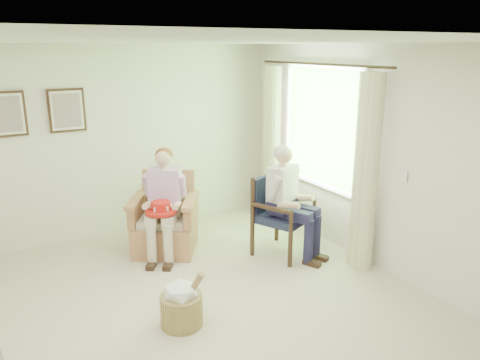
{
  "coord_description": "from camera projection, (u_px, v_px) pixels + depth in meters",
  "views": [
    {
      "loc": [
        -1.49,
        -3.56,
        2.57
      ],
      "look_at": [
        1.13,
        1.03,
        1.05
      ],
      "focal_mm": 35.0,
      "sensor_mm": 36.0,
      "label": 1
    }
  ],
  "objects": [
    {
      "name": "ceiling",
      "position": [
        180.0,
        42.0,
        3.67
      ],
      "size": [
        5.0,
        5.5,
        0.02
      ],
      "primitive_type": "cube",
      "color": "white",
      "rests_on": "back_wall"
    },
    {
      "name": "curtain_right",
      "position": [
        271.0,
        144.0,
        7.0
      ],
      "size": [
        0.34,
        0.34,
        2.3
      ],
      "primitive_type": "cylinder",
      "color": "beige",
      "rests_on": "ground"
    },
    {
      "name": "framed_print_left",
      "position": [
        6.0,
        114.0,
        5.61
      ],
      "size": [
        0.45,
        0.05,
        0.55
      ],
      "color": "#382114",
      "rests_on": "back_wall"
    },
    {
      "name": "back_wall",
      "position": [
        105.0,
        143.0,
        6.32
      ],
      "size": [
        5.0,
        0.04,
        2.6
      ],
      "primitive_type": "cube",
      "color": "silver",
      "rests_on": "ground"
    },
    {
      "name": "window",
      "position": [
        322.0,
        124.0,
        6.13
      ],
      "size": [
        0.13,
        2.5,
        1.63
      ],
      "color": "#2D6B23",
      "rests_on": "right_wall"
    },
    {
      "name": "framed_print_right",
      "position": [
        67.0,
        110.0,
        5.95
      ],
      "size": [
        0.45,
        0.05,
        0.55
      ],
      "color": "#382114",
      "rests_on": "back_wall"
    },
    {
      "name": "red_hat",
      "position": [
        161.0,
        209.0,
        5.64
      ],
      "size": [
        0.38,
        0.38,
        0.14
      ],
      "color": "red",
      "rests_on": "person_wicker"
    },
    {
      "name": "right_wall",
      "position": [
        392.0,
        164.0,
        5.22
      ],
      "size": [
        0.04,
        5.5,
        2.6
      ],
      "primitive_type": "cube",
      "color": "silver",
      "rests_on": "ground"
    },
    {
      "name": "wicker_armchair",
      "position": [
        164.0,
        226.0,
        6.05
      ],
      "size": [
        0.78,
        0.78,
        1.0
      ],
      "rotation": [
        0.0,
        0.0,
        -0.57
      ],
      "color": "#B37B54",
      "rests_on": "ground"
    },
    {
      "name": "person_dark",
      "position": [
        288.0,
        194.0,
        5.75
      ],
      "size": [
        0.4,
        0.63,
        1.38
      ],
      "rotation": [
        0.0,
        0.0,
        0.42
      ],
      "color": "#1E1B3D",
      "rests_on": "ground"
    },
    {
      "name": "hatbox",
      "position": [
        182.0,
        303.0,
        4.41
      ],
      "size": [
        0.45,
        0.45,
        0.59
      ],
      "color": "tan",
      "rests_on": "ground"
    },
    {
      "name": "curtain_left",
      "position": [
        366.0,
        174.0,
        5.37
      ],
      "size": [
        0.34,
        0.34,
        2.3
      ],
      "primitive_type": "cylinder",
      "color": "beige",
      "rests_on": "ground"
    },
    {
      "name": "person_wicker",
      "position": [
        166.0,
        196.0,
        5.82
      ],
      "size": [
        0.4,
        0.62,
        1.33
      ],
      "rotation": [
        0.0,
        0.0,
        -0.57
      ],
      "color": "beige",
      "rests_on": "ground"
    },
    {
      "name": "floor",
      "position": [
        190.0,
        330.0,
        4.39
      ],
      "size": [
        5.5,
        5.5,
        0.0
      ],
      "primitive_type": "plane",
      "color": "beige",
      "rests_on": "ground"
    },
    {
      "name": "wood_armchair",
      "position": [
        280.0,
        211.0,
        5.97
      ],
      "size": [
        0.65,
        0.61,
        0.99
      ],
      "rotation": [
        0.0,
        0.0,
        0.42
      ],
      "color": "black",
      "rests_on": "ground"
    }
  ]
}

